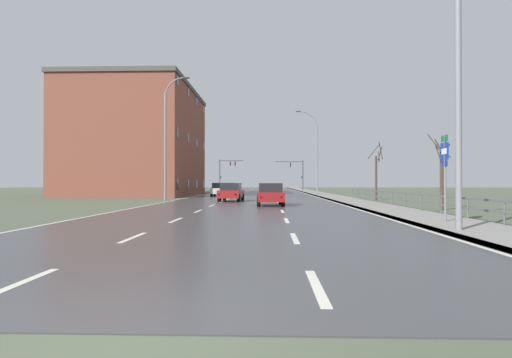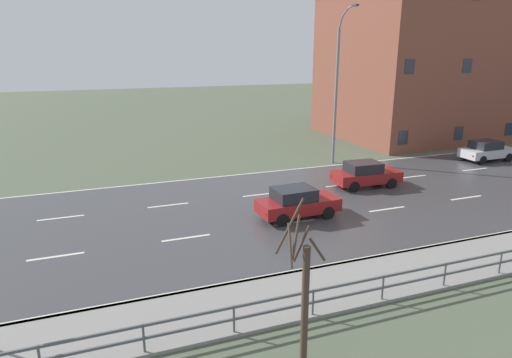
{
  "view_description": "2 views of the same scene",
  "coord_description": "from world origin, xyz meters",
  "px_view_note": "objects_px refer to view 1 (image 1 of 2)",
  "views": [
    {
      "loc": [
        1.6,
        -4.26,
        1.62
      ],
      "look_at": [
        -0.1,
        48.51,
        2.07
      ],
      "focal_mm": 28.51,
      "sensor_mm": 36.0,
      "label": 1
    },
    {
      "loc": [
        20.86,
        14.67,
        8.21
      ],
      "look_at": [
        0.0,
        22.43,
        1.72
      ],
      "focal_mm": 31.41,
      "sensor_mm": 36.0,
      "label": 2
    }
  ],
  "objects_px": {
    "highway_sign": "(445,167)",
    "traffic_signal_left": "(225,169)",
    "street_lamp_left_bank": "(167,140)",
    "brick_building": "(139,142)",
    "car_far_right": "(231,192)",
    "street_lamp_midground": "(316,154)",
    "car_far_left": "(229,188)",
    "car_mid_centre": "(270,194)",
    "street_lamp_foreground": "(453,73)",
    "traffic_signal_right": "(298,171)",
    "car_near_left": "(220,189)"
  },
  "relations": [
    {
      "from": "highway_sign",
      "to": "traffic_signal_left",
      "type": "distance_m",
      "value": 63.78
    },
    {
      "from": "street_lamp_left_bank",
      "to": "brick_building",
      "type": "xyz_separation_m",
      "value": [
        -7.35,
        15.03,
        1.35
      ]
    },
    {
      "from": "car_far_right",
      "to": "brick_building",
      "type": "xyz_separation_m",
      "value": [
        -13.2,
        16.2,
        5.96
      ]
    },
    {
      "from": "street_lamp_midground",
      "to": "brick_building",
      "type": "height_order",
      "value": "brick_building"
    },
    {
      "from": "car_far_left",
      "to": "car_far_right",
      "type": "bearing_deg",
      "value": -81.37
    },
    {
      "from": "car_far_left",
      "to": "brick_building",
      "type": "bearing_deg",
      "value": -138.19
    },
    {
      "from": "car_mid_centre",
      "to": "car_far_left",
      "type": "xyz_separation_m",
      "value": [
        -6.02,
        31.04,
        0.0
      ]
    },
    {
      "from": "street_lamp_left_bank",
      "to": "car_mid_centre",
      "type": "xyz_separation_m",
      "value": [
        9.15,
        -7.39,
        -4.61
      ]
    },
    {
      "from": "street_lamp_foreground",
      "to": "street_lamp_midground",
      "type": "xyz_separation_m",
      "value": [
        -0.01,
        37.69,
        0.08
      ]
    },
    {
      "from": "traffic_signal_right",
      "to": "car_far_left",
      "type": "distance_m",
      "value": 20.34
    },
    {
      "from": "highway_sign",
      "to": "car_mid_centre",
      "type": "bearing_deg",
      "value": 118.49
    },
    {
      "from": "traffic_signal_right",
      "to": "traffic_signal_left",
      "type": "height_order",
      "value": "traffic_signal_left"
    },
    {
      "from": "street_lamp_foreground",
      "to": "street_lamp_left_bank",
      "type": "distance_m",
      "value": 27.08
    },
    {
      "from": "traffic_signal_left",
      "to": "car_far_left",
      "type": "xyz_separation_m",
      "value": [
        2.45,
        -18.51,
        -3.33
      ]
    },
    {
      "from": "street_lamp_midground",
      "to": "street_lamp_left_bank",
      "type": "xyz_separation_m",
      "value": [
        -14.89,
        -15.07,
        0.26
      ]
    },
    {
      "from": "street_lamp_midground",
      "to": "traffic_signal_right",
      "type": "distance_m",
      "value": 25.29
    },
    {
      "from": "street_lamp_foreground",
      "to": "car_mid_centre",
      "type": "xyz_separation_m",
      "value": [
        -5.75,
        15.23,
        -4.27
      ]
    },
    {
      "from": "traffic_signal_left",
      "to": "traffic_signal_right",
      "type": "bearing_deg",
      "value": -7.67
    },
    {
      "from": "traffic_signal_right",
      "to": "car_far_left",
      "type": "relative_size",
      "value": 1.38
    },
    {
      "from": "traffic_signal_right",
      "to": "car_near_left",
      "type": "height_order",
      "value": "traffic_signal_right"
    },
    {
      "from": "car_far_right",
      "to": "brick_building",
      "type": "relative_size",
      "value": 0.21
    },
    {
      "from": "street_lamp_foreground",
      "to": "traffic_signal_left",
      "type": "xyz_separation_m",
      "value": [
        -14.21,
        64.78,
        -0.94
      ]
    },
    {
      "from": "car_near_left",
      "to": "car_mid_centre",
      "type": "xyz_separation_m",
      "value": [
        5.77,
        -18.64,
        0.0
      ]
    },
    {
      "from": "traffic_signal_right",
      "to": "brick_building",
      "type": "distance_m",
      "value": 33.48
    },
    {
      "from": "street_lamp_left_bank",
      "to": "car_mid_centre",
      "type": "relative_size",
      "value": 2.64
    },
    {
      "from": "street_lamp_midground",
      "to": "car_far_right",
      "type": "bearing_deg",
      "value": -119.1
    },
    {
      "from": "car_mid_centre",
      "to": "street_lamp_left_bank",
      "type": "bearing_deg",
      "value": 138.76
    },
    {
      "from": "street_lamp_left_bank",
      "to": "traffic_signal_right",
      "type": "height_order",
      "value": "street_lamp_left_bank"
    },
    {
      "from": "street_lamp_foreground",
      "to": "car_mid_centre",
      "type": "relative_size",
      "value": 2.5
    },
    {
      "from": "street_lamp_foreground",
      "to": "street_lamp_left_bank",
      "type": "relative_size",
      "value": 0.95
    },
    {
      "from": "highway_sign",
      "to": "traffic_signal_left",
      "type": "height_order",
      "value": "traffic_signal_left"
    },
    {
      "from": "street_lamp_foreground",
      "to": "street_lamp_midground",
      "type": "relative_size",
      "value": 0.98
    },
    {
      "from": "traffic_signal_left",
      "to": "car_near_left",
      "type": "relative_size",
      "value": 1.47
    },
    {
      "from": "traffic_signal_left",
      "to": "car_far_left",
      "type": "distance_m",
      "value": 18.97
    },
    {
      "from": "highway_sign",
      "to": "car_far_left",
      "type": "xyz_separation_m",
      "value": [
        -12.73,
        43.41,
        -1.42
      ]
    },
    {
      "from": "car_far_left",
      "to": "street_lamp_midground",
      "type": "bearing_deg",
      "value": -33.74
    },
    {
      "from": "street_lamp_left_bank",
      "to": "traffic_signal_left",
      "type": "xyz_separation_m",
      "value": [
        0.69,
        42.17,
        -1.28
      ]
    },
    {
      "from": "street_lamp_midground",
      "to": "car_mid_centre",
      "type": "height_order",
      "value": "street_lamp_midground"
    },
    {
      "from": "car_far_right",
      "to": "brick_building",
      "type": "distance_m",
      "value": 21.72
    },
    {
      "from": "street_lamp_midground",
      "to": "traffic_signal_right",
      "type": "height_order",
      "value": "street_lamp_midground"
    },
    {
      "from": "street_lamp_midground",
      "to": "car_mid_centre",
      "type": "relative_size",
      "value": 2.54
    },
    {
      "from": "street_lamp_midground",
      "to": "traffic_signal_right",
      "type": "xyz_separation_m",
      "value": [
        -0.49,
        25.24,
        -1.34
      ]
    },
    {
      "from": "street_lamp_left_bank",
      "to": "car_far_left",
      "type": "height_order",
      "value": "street_lamp_left_bank"
    },
    {
      "from": "street_lamp_midground",
      "to": "car_far_right",
      "type": "relative_size",
      "value": 2.52
    },
    {
      "from": "street_lamp_midground",
      "to": "traffic_signal_left",
      "type": "bearing_deg",
      "value": 117.66
    },
    {
      "from": "street_lamp_foreground",
      "to": "brick_building",
      "type": "relative_size",
      "value": 0.53
    },
    {
      "from": "car_mid_centre",
      "to": "street_lamp_foreground",
      "type": "bearing_deg",
      "value": -71.65
    },
    {
      "from": "street_lamp_midground",
      "to": "car_far_left",
      "type": "distance_m",
      "value": 15.19
    },
    {
      "from": "street_lamp_foreground",
      "to": "car_far_right",
      "type": "relative_size",
      "value": 2.48
    },
    {
      "from": "car_near_left",
      "to": "car_far_right",
      "type": "bearing_deg",
      "value": -78.61
    }
  ]
}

